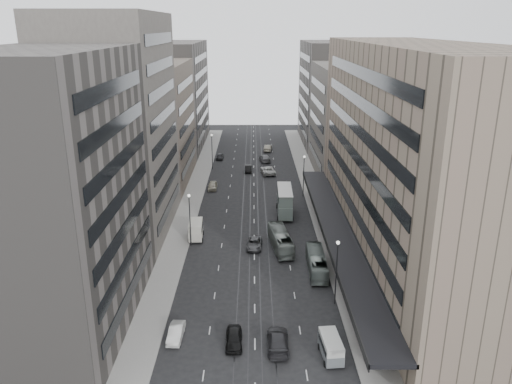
{
  "coord_description": "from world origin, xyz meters",
  "views": [
    {
      "loc": [
        -0.15,
        -57.96,
        32.05
      ],
      "look_at": [
        0.32,
        20.33,
        5.86
      ],
      "focal_mm": 35.0,
      "sensor_mm": 36.0,
      "label": 1
    }
  ],
  "objects_px": {
    "bus_near": "(317,263)",
    "double_decker": "(285,201)",
    "sedan_2": "(254,244)",
    "sedan_1": "(176,333)",
    "sedan_0": "(234,338)",
    "vw_microbus": "(331,346)",
    "panel_van": "(196,229)",
    "bus_far": "(281,240)"
  },
  "relations": [
    {
      "from": "bus_far",
      "to": "sedan_1",
      "type": "bearing_deg",
      "value": 53.78
    },
    {
      "from": "bus_far",
      "to": "panel_van",
      "type": "bearing_deg",
      "value": -23.18
    },
    {
      "from": "sedan_1",
      "to": "sedan_0",
      "type": "bearing_deg",
      "value": -8.18
    },
    {
      "from": "double_decker",
      "to": "panel_van",
      "type": "bearing_deg",
      "value": -143.14
    },
    {
      "from": "bus_far",
      "to": "double_decker",
      "type": "relative_size",
      "value": 1.14
    },
    {
      "from": "bus_near",
      "to": "sedan_1",
      "type": "distance_m",
      "value": 22.92
    },
    {
      "from": "bus_near",
      "to": "panel_van",
      "type": "relative_size",
      "value": 2.05
    },
    {
      "from": "sedan_1",
      "to": "bus_near",
      "type": "bearing_deg",
      "value": 44.24
    },
    {
      "from": "sedan_1",
      "to": "panel_van",
      "type": "bearing_deg",
      "value": 93.66
    },
    {
      "from": "sedan_2",
      "to": "sedan_1",
      "type": "bearing_deg",
      "value": -106.2
    },
    {
      "from": "panel_van",
      "to": "sedan_0",
      "type": "relative_size",
      "value": 1.06
    },
    {
      "from": "bus_near",
      "to": "vw_microbus",
      "type": "distance_m",
      "value": 18.72
    },
    {
      "from": "vw_microbus",
      "to": "sedan_0",
      "type": "distance_m",
      "value": 10.15
    },
    {
      "from": "bus_near",
      "to": "double_decker",
      "type": "relative_size",
      "value": 1.08
    },
    {
      "from": "bus_near",
      "to": "double_decker",
      "type": "distance_m",
      "value": 21.91
    },
    {
      "from": "vw_microbus",
      "to": "bus_near",
      "type": "bearing_deg",
      "value": 82.86
    },
    {
      "from": "vw_microbus",
      "to": "sedan_2",
      "type": "distance_m",
      "value": 27.52
    },
    {
      "from": "bus_near",
      "to": "panel_van",
      "type": "bearing_deg",
      "value": -30.88
    },
    {
      "from": "panel_van",
      "to": "bus_near",
      "type": "bearing_deg",
      "value": -35.09
    },
    {
      "from": "bus_near",
      "to": "double_decker",
      "type": "bearing_deg",
      "value": -80.68
    },
    {
      "from": "sedan_1",
      "to": "sedan_2",
      "type": "distance_m",
      "value": 24.6
    },
    {
      "from": "panel_van",
      "to": "sedan_2",
      "type": "bearing_deg",
      "value": -23.18
    },
    {
      "from": "vw_microbus",
      "to": "sedan_1",
      "type": "height_order",
      "value": "vw_microbus"
    },
    {
      "from": "sedan_2",
      "to": "bus_near",
      "type": "bearing_deg",
      "value": -38.25
    },
    {
      "from": "panel_van",
      "to": "vw_microbus",
      "type": "bearing_deg",
      "value": -63.45
    },
    {
      "from": "bus_near",
      "to": "panel_van",
      "type": "distance_m",
      "value": 20.9
    },
    {
      "from": "sedan_0",
      "to": "double_decker",
      "type": "bearing_deg",
      "value": 77.32
    },
    {
      "from": "bus_far",
      "to": "sedan_0",
      "type": "distance_m",
      "value": 24.73
    },
    {
      "from": "sedan_0",
      "to": "sedan_2",
      "type": "relative_size",
      "value": 0.92
    },
    {
      "from": "double_decker",
      "to": "sedan_0",
      "type": "height_order",
      "value": "double_decker"
    },
    {
      "from": "vw_microbus",
      "to": "sedan_2",
      "type": "bearing_deg",
      "value": 101.54
    },
    {
      "from": "bus_far",
      "to": "sedan_2",
      "type": "relative_size",
      "value": 2.12
    },
    {
      "from": "bus_far",
      "to": "vw_microbus",
      "type": "relative_size",
      "value": 2.29
    },
    {
      "from": "sedan_1",
      "to": "vw_microbus",
      "type": "bearing_deg",
      "value": -9.54
    },
    {
      "from": "double_decker",
      "to": "panel_van",
      "type": "distance_m",
      "value": 18.06
    },
    {
      "from": "bus_near",
      "to": "sedan_0",
      "type": "relative_size",
      "value": 2.17
    },
    {
      "from": "sedan_0",
      "to": "vw_microbus",
      "type": "bearing_deg",
      "value": -13.91
    },
    {
      "from": "double_decker",
      "to": "sedan_2",
      "type": "distance_m",
      "value": 15.08
    },
    {
      "from": "bus_far",
      "to": "vw_microbus",
      "type": "distance_m",
      "value": 26.4
    },
    {
      "from": "sedan_1",
      "to": "double_decker",
      "type": "bearing_deg",
      "value": 71.53
    },
    {
      "from": "double_decker",
      "to": "vw_microbus",
      "type": "xyz_separation_m",
      "value": [
        2.25,
        -40.36,
        -1.31
      ]
    },
    {
      "from": "sedan_2",
      "to": "double_decker",
      "type": "bearing_deg",
      "value": 72.88
    }
  ]
}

